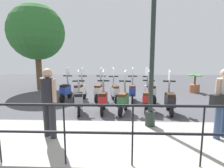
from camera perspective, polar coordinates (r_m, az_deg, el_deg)
name	(u,v)px	position (r m, az deg, el deg)	size (l,w,h in m)	color
ground_plane	(124,106)	(7.23, 3.94, -7.33)	(28.00, 28.00, 0.00)	#424247
promenade_walkway	(128,141)	(4.25, 5.38, -17.95)	(2.20, 20.00, 0.15)	#A39E93
fence_railing	(133,124)	(2.97, 6.79, -12.80)	(0.04, 16.03, 1.07)	black
lamp_post_near	(152,48)	(4.64, 13.05, 11.27)	(0.26, 0.90, 4.62)	#232D28
pedestrian_with_bag	(223,98)	(4.60, 32.48, -3.96)	(0.47, 0.61, 1.59)	#384C70
pedestrian_distant	(49,98)	(4.20, -20.02, -4.22)	(0.44, 0.44, 1.59)	#28282D
tree_large	(37,32)	(12.24, -23.38, 15.21)	(3.43, 3.43, 5.28)	brown
potted_palm	(195,85)	(11.12, 25.38, -0.23)	(1.06, 0.66, 1.05)	#9E5B3D
scooter_near_0	(170,100)	(6.55, 18.35, -5.06)	(1.23, 0.44, 1.54)	black
scooter_near_1	(148,99)	(6.56, 11.53, -4.77)	(1.21, 0.52, 1.54)	black
scooter_near_2	(123,100)	(6.25, 3.69, -5.27)	(1.21, 0.52, 1.54)	black
scooter_near_3	(103,99)	(6.35, -3.00, -5.05)	(1.23, 0.44, 1.54)	black
scooter_near_4	(79,100)	(6.39, -10.76, -5.10)	(1.22, 0.49, 1.54)	black
scooter_far_0	(150,91)	(8.04, 12.17, -2.36)	(1.21, 0.53, 1.54)	black
scooter_far_1	(132,91)	(8.02, 6.68, -2.25)	(1.23, 0.44, 1.54)	black
scooter_far_2	(115,91)	(7.89, 0.88, -2.37)	(1.22, 0.51, 1.54)	black
scooter_far_3	(99,91)	(8.07, -4.16, -2.15)	(1.22, 0.49, 1.54)	black
scooter_far_4	(80,90)	(8.20, -10.38, -2.09)	(1.22, 0.51, 1.54)	black
scooter_far_5	(66,90)	(8.40, -14.88, -1.99)	(1.23, 0.45, 1.54)	black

